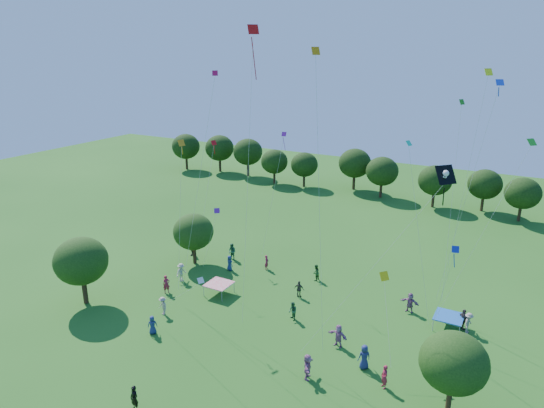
{
  "coord_description": "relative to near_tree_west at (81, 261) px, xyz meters",
  "views": [
    {
      "loc": [
        16.01,
        -15.01,
        21.61
      ],
      "look_at": [
        0.0,
        14.0,
        11.0
      ],
      "focal_mm": 32.0,
      "sensor_mm": 36.0,
      "label": 1
    }
  ],
  "objects": [
    {
      "name": "crowd_person_7",
      "position": [
        26.61,
        1.65,
        -3.21
      ],
      "size": [
        0.73,
        0.74,
        1.7
      ],
      "primitive_type": "imported",
      "rotation": [
        0.0,
        0.0,
        5.47
      ],
      "color": "maroon",
      "rests_on": "ground"
    },
    {
      "name": "near_tree_east",
      "position": [
        30.73,
        1.64,
        -0.65
      ],
      "size": [
        4.18,
        4.18,
        5.3
      ],
      "color": "#422B19",
      "rests_on": "ground"
    },
    {
      "name": "crowd_person_6",
      "position": [
        24.76,
        3.0,
        -3.14
      ],
      "size": [
        1.01,
        0.98,
        1.85
      ],
      "primitive_type": "imported",
      "rotation": [
        0.0,
        0.0,
        3.87
      ],
      "color": "navy",
      "rests_on": "ground"
    },
    {
      "name": "crowd_person_12",
      "position": [
        7.53,
        11.78,
        -3.26
      ],
      "size": [
        0.89,
        0.71,
        1.6
      ],
      "primitive_type": "imported",
      "rotation": [
        0.0,
        0.0,
        2.73
      ],
      "color": "navy",
      "rests_on": "ground"
    },
    {
      "name": "crowd_person_0",
      "position": [
        8.63,
        -0.88,
        -3.29
      ],
      "size": [
        0.84,
        0.82,
        1.55
      ],
      "primitive_type": "imported",
      "rotation": [
        0.0,
        0.0,
        3.89
      ],
      "color": "navy",
      "rests_on": "ground"
    },
    {
      "name": "near_tree_north",
      "position": [
        3.34,
        11.44,
        -0.51
      ],
      "size": [
        4.2,
        4.2,
        5.46
      ],
      "color": "#422B19",
      "rests_on": "ground"
    },
    {
      "name": "small_kite_0",
      "position": [
        10.88,
        3.62,
        9.65
      ],
      "size": [
        5.12,
        0.97,
        18.88
      ],
      "color": "#D00C44"
    },
    {
      "name": "crowd_person_3",
      "position": [
        30.55,
        11.37,
        -3.19
      ],
      "size": [
        0.69,
        1.21,
        1.74
      ],
      "primitive_type": "imported",
      "rotation": [
        0.0,
        0.0,
        1.4
      ],
      "color": "#A29082",
      "rests_on": "ground"
    },
    {
      "name": "crowd_person_8",
      "position": [
        16.16,
        13.97,
        -3.24
      ],
      "size": [
        0.55,
        0.86,
        1.63
      ],
      "primitive_type": "imported",
      "rotation": [
        0.0,
        0.0,
        4.57
      ],
      "color": "#245022",
      "rests_on": "ground"
    },
    {
      "name": "crowd_person_15",
      "position": [
        7.37,
        1.81,
        -3.25
      ],
      "size": [
        1.16,
        0.85,
        1.62
      ],
      "primitive_type": "imported",
      "rotation": [
        0.0,
        0.0,
        5.88
      ],
      "color": "#A99487",
      "rests_on": "ground"
    },
    {
      "name": "red_high_kite",
      "position": [
        14.67,
        4.76,
        15.15
      ],
      "size": [
        0.95,
        3.46,
        21.98
      ],
      "color": "red"
    },
    {
      "name": "crowd_person_14",
      "position": [
        17.45,
        6.35,
        -3.26
      ],
      "size": [
        0.89,
        0.83,
        1.61
      ],
      "primitive_type": "imported",
      "rotation": [
        0.0,
        0.0,
        5.62
      ],
      "color": "#245431",
      "rests_on": "ground"
    },
    {
      "name": "small_kite_3",
      "position": [
        27.69,
        15.02,
        9.02
      ],
      "size": [
        0.85,
        2.74,
        16.53
      ],
      "color": "#247E17"
    },
    {
      "name": "small_kite_9",
      "position": [
        21.22,
        1.89,
        11.82
      ],
      "size": [
        1.44,
        0.54,
        20.45
      ],
      "color": "orange"
    },
    {
      "name": "small_kite_8",
      "position": [
        2.77,
        15.82,
        5.95
      ],
      "size": [
        1.31,
        5.26,
        10.9
      ],
      "color": "red"
    },
    {
      "name": "small_kite_11",
      "position": [
        31.89,
        10.29,
        8.54
      ],
      "size": [
        5.11,
        1.99,
        14.62
      ],
      "color": "#1D951B"
    },
    {
      "name": "crowd_person_4",
      "position": [
        16.21,
        10.15,
        -3.27
      ],
      "size": [
        0.95,
        0.47,
        1.58
      ],
      "primitive_type": "imported",
      "rotation": [
        0.0,
        0.0,
        3.2
      ],
      "color": "#403C33",
      "rests_on": "ground"
    },
    {
      "name": "tent_red_stripe",
      "position": [
        9.51,
        7.04,
        -3.03
      ],
      "size": [
        2.2,
        2.2,
        1.1
      ],
      "color": "red",
      "rests_on": "ground"
    },
    {
      "name": "small_kite_7",
      "position": [
        25.87,
        9.17,
        7.38
      ],
      "size": [
        3.04,
        0.62,
        14.04
      ],
      "color": "#0ED59D"
    },
    {
      "name": "small_kite_6",
      "position": [
        12.97,
        -1.26,
        1.26
      ],
      "size": [
        6.67,
        2.6,
        5.34
      ],
      "color": "white"
    },
    {
      "name": "crowd_person_13",
      "position": [
        10.75,
        13.79,
        -3.28
      ],
      "size": [
        0.45,
        0.63,
        1.56
      ],
      "primitive_type": "imported",
      "rotation": [
        0.0,
        0.0,
        1.71
      ],
      "color": "maroon",
      "rests_on": "ground"
    },
    {
      "name": "small_kite_5",
      "position": [
        8.06,
        8.8,
        2.5
      ],
      "size": [
        2.37,
        0.57,
        6.36
      ],
      "color": "#6F1892"
    },
    {
      "name": "pirate_kite",
      "position": [
        28.62,
        3.13,
        10.27
      ],
      "size": [
        8.68,
        2.89,
        13.83
      ],
      "color": "black"
    },
    {
      "name": "small_kite_4",
      "position": [
        29.22,
        7.41,
        3.29
      ],
      "size": [
        1.49,
        2.4,
        7.49
      ],
      "color": "#1124B1"
    },
    {
      "name": "crowd_person_10",
      "position": [
        1.81,
        12.94,
        -3.27
      ],
      "size": [
        0.76,
        1.02,
        1.58
      ],
      "primitive_type": "imported",
      "rotation": [
        0.0,
        0.0,
        5.12
      ],
      "color": "#49413A",
      "rests_on": "ground"
    },
    {
      "name": "small_kite_12",
      "position": [
        29.7,
        12.45,
        10.99
      ],
      "size": [
        3.01,
        1.23,
        18.32
      ],
      "color": "#133AC1"
    },
    {
      "name": "crowd_person_5",
      "position": [
        22.16,
        4.66,
        -3.16
      ],
      "size": [
        1.77,
        0.94,
        1.8
      ],
      "primitive_type": "imported",
      "rotation": [
        0.0,
        0.0,
        6.07
      ],
      "color": "#9F5C92",
      "rests_on": "ground"
    },
    {
      "name": "crowd_person_16",
      "position": [
        30.12,
        11.68,
        -3.16
      ],
      "size": [
        1.1,
        1.07,
        1.79
      ],
      "primitive_type": "imported",
      "rotation": [
        0.0,
        0.0,
        2.39
      ],
      "color": "#453937",
      "rests_on": "ground"
    },
    {
      "name": "small_kite_1",
      "position": [
        25.28,
        5.06,
        1.75
      ],
      "size": [
        2.1,
        3.52,
        5.28
      ],
      "color": "yellow"
    },
    {
      "name": "crowd_person_17",
      "position": [
        21.72,
        0.08,
        -3.13
      ],
      "size": [
        1.08,
        1.84,
        1.85
      ],
      "primitive_type": "imported",
      "rotation": [
        0.0,
        0.0,
        1.86
      ],
      "color": "#A66191",
      "rests_on": "ground"
    },
    {
      "name": "small_kite_2",
      "position": [
        29.14,
        12.68,
        11.42
      ],
      "size": [
        1.77,
        0.81,
        19.03
      ],
      "color": "#F3F415"
    },
    {
      "name": "crowd_person_1",
      "position": [
        5.09,
        4.92,
        -3.19
      ],
      "size": [
        0.71,
        0.77,
        1.74
      ],
      "primitive_type": "imported",
      "rotation": [
        0.0,
        0.0,
        0.97
      ],
      "color": "maroon",
      "rests_on": "ground"
    },
    {
      "name": "man_in_black",
      "position": [
        13.55,
        -7.94,
        -3.21
      ],
      "size": [
        0.68,
        0.48,
        1.71
      ],
      "primitive_type": "imported",
      "rotation": [
        0.0,
        0.0,
        -0.12
      ],
      "color": "black",
      "rests_on": "ground"
    },
    {
      "name": "tent_blue",
      "position": [
        29.05,
        11.31,
        -3.03
      ],
      "size": [
        2.2,
        2.2,
        1.1
      ],
      "color": "#1B59B3",
      "rests_on": "ground"
    },
    {
      "name": "crowd_person_11",
      "position": [
        25.68,
        12.4,
        -3.18
      ],
      "size": [
        1.7,
        0.77,
        1.76
      ],
      "primitive_type": "imported",
      "rotation": [
        0.0,
        0.0,
        -0.12
      ],
      "color": "#8D527F",
      "rests_on": "ground"
    },
    {
      "name": "small_kite_13",
      "position": [
        11.89,
        14.2,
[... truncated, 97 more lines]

